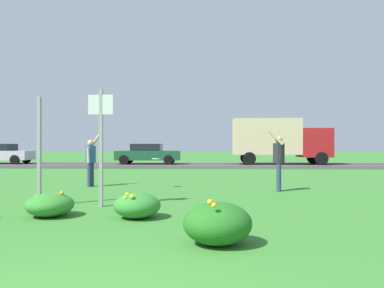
{
  "coord_description": "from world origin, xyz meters",
  "views": [
    {
      "loc": [
        1.23,
        -2.55,
        1.38
      ],
      "look_at": [
        0.76,
        8.12,
        1.4
      ],
      "focal_mm": 37.59,
      "sensor_mm": 36.0,
      "label": 1
    }
  ],
  "objects_px": {
    "sign_post_near_path": "(39,151)",
    "frisbee_white": "(156,159)",
    "person_catcher_dark_shirt": "(279,158)",
    "box_truck_red": "(279,139)",
    "person_thrower_blue_shirt": "(91,158)",
    "car_silver_leftmost": "(0,154)",
    "car_dark_green_center_left": "(148,154)",
    "sign_post_by_roadside": "(101,135)"
  },
  "relations": [
    {
      "from": "sign_post_near_path",
      "to": "frisbee_white",
      "type": "bearing_deg",
      "value": 60.69
    },
    {
      "from": "person_catcher_dark_shirt",
      "to": "box_truck_red",
      "type": "xyz_separation_m",
      "value": [
        2.85,
        16.46,
        0.82
      ]
    },
    {
      "from": "person_catcher_dark_shirt",
      "to": "frisbee_white",
      "type": "distance_m",
      "value": 3.8
    },
    {
      "from": "sign_post_near_path",
      "to": "person_thrower_blue_shirt",
      "type": "bearing_deg",
      "value": 91.41
    },
    {
      "from": "car_silver_leftmost",
      "to": "box_truck_red",
      "type": "relative_size",
      "value": 0.67
    },
    {
      "from": "car_silver_leftmost",
      "to": "box_truck_red",
      "type": "bearing_deg",
      "value": -0.0
    },
    {
      "from": "sign_post_near_path",
      "to": "car_dark_green_center_left",
      "type": "xyz_separation_m",
      "value": [
        -0.57,
        19.63,
        -0.49
      ]
    },
    {
      "from": "car_silver_leftmost",
      "to": "box_truck_red",
      "type": "distance_m",
      "value": 20.16
    },
    {
      "from": "sign_post_by_roadside",
      "to": "person_catcher_dark_shirt",
      "type": "xyz_separation_m",
      "value": [
        4.48,
        3.17,
        -0.61
      ]
    },
    {
      "from": "sign_post_by_roadside",
      "to": "frisbee_white",
      "type": "height_order",
      "value": "sign_post_by_roadside"
    },
    {
      "from": "person_thrower_blue_shirt",
      "to": "person_catcher_dark_shirt",
      "type": "bearing_deg",
      "value": -10.41
    },
    {
      "from": "sign_post_near_path",
      "to": "person_catcher_dark_shirt",
      "type": "xyz_separation_m",
      "value": [
        5.89,
        3.17,
        -0.25
      ]
    },
    {
      "from": "sign_post_near_path",
      "to": "car_dark_green_center_left",
      "type": "distance_m",
      "value": 19.64
    },
    {
      "from": "sign_post_by_roadside",
      "to": "box_truck_red",
      "type": "bearing_deg",
      "value": 69.53
    },
    {
      "from": "sign_post_by_roadside",
      "to": "car_silver_leftmost",
      "type": "relative_size",
      "value": 0.58
    },
    {
      "from": "person_catcher_dark_shirt",
      "to": "box_truck_red",
      "type": "bearing_deg",
      "value": 80.18
    },
    {
      "from": "person_thrower_blue_shirt",
      "to": "frisbee_white",
      "type": "bearing_deg",
      "value": -11.65
    },
    {
      "from": "sign_post_near_path",
      "to": "person_thrower_blue_shirt",
      "type": "height_order",
      "value": "sign_post_near_path"
    },
    {
      "from": "car_silver_leftmost",
      "to": "box_truck_red",
      "type": "xyz_separation_m",
      "value": [
        20.13,
        -0.0,
        1.06
      ]
    },
    {
      "from": "person_catcher_dark_shirt",
      "to": "frisbee_white",
      "type": "relative_size",
      "value": 6.51
    },
    {
      "from": "sign_post_by_roadside",
      "to": "car_silver_leftmost",
      "type": "distance_m",
      "value": 23.45
    },
    {
      "from": "sign_post_near_path",
      "to": "person_thrower_blue_shirt",
      "type": "distance_m",
      "value": 4.28
    },
    {
      "from": "sign_post_near_path",
      "to": "sign_post_by_roadside",
      "type": "relative_size",
      "value": 0.94
    },
    {
      "from": "person_thrower_blue_shirt",
      "to": "car_silver_leftmost",
      "type": "xyz_separation_m",
      "value": [
        -11.29,
        15.36,
        -0.19
      ]
    },
    {
      "from": "car_dark_green_center_left",
      "to": "frisbee_white",
      "type": "bearing_deg",
      "value": -80.28
    },
    {
      "from": "sign_post_near_path",
      "to": "person_catcher_dark_shirt",
      "type": "distance_m",
      "value": 6.69
    },
    {
      "from": "car_dark_green_center_left",
      "to": "box_truck_red",
      "type": "xyz_separation_m",
      "value": [
        9.31,
        -0.0,
        1.06
      ]
    },
    {
      "from": "frisbee_white",
      "to": "car_silver_leftmost",
      "type": "bearing_deg",
      "value": 130.54
    },
    {
      "from": "frisbee_white",
      "to": "sign_post_near_path",
      "type": "bearing_deg",
      "value": -119.31
    },
    {
      "from": "person_thrower_blue_shirt",
      "to": "person_catcher_dark_shirt",
      "type": "relative_size",
      "value": 0.95
    },
    {
      "from": "sign_post_by_roadside",
      "to": "car_silver_leftmost",
      "type": "height_order",
      "value": "sign_post_by_roadside"
    },
    {
      "from": "person_thrower_blue_shirt",
      "to": "box_truck_red",
      "type": "distance_m",
      "value": 17.75
    },
    {
      "from": "sign_post_by_roadside",
      "to": "car_dark_green_center_left",
      "type": "relative_size",
      "value": 0.58
    },
    {
      "from": "sign_post_by_roadside",
      "to": "frisbee_white",
      "type": "xyz_separation_m",
      "value": [
        0.73,
        3.81,
        -0.66
      ]
    },
    {
      "from": "person_thrower_blue_shirt",
      "to": "box_truck_red",
      "type": "height_order",
      "value": "box_truck_red"
    },
    {
      "from": "person_catcher_dark_shirt",
      "to": "box_truck_red",
      "type": "height_order",
      "value": "box_truck_red"
    },
    {
      "from": "sign_post_near_path",
      "to": "frisbee_white",
      "type": "distance_m",
      "value": 4.37
    },
    {
      "from": "frisbee_white",
      "to": "car_silver_leftmost",
      "type": "xyz_separation_m",
      "value": [
        -13.53,
        15.82,
        -0.19
      ]
    },
    {
      "from": "person_catcher_dark_shirt",
      "to": "car_dark_green_center_left",
      "type": "distance_m",
      "value": 17.69
    },
    {
      "from": "car_dark_green_center_left",
      "to": "car_silver_leftmost",
      "type": "bearing_deg",
      "value": 180.0
    },
    {
      "from": "sign_post_near_path",
      "to": "car_dark_green_center_left",
      "type": "bearing_deg",
      "value": 91.68
    },
    {
      "from": "sign_post_near_path",
      "to": "sign_post_by_roadside",
      "type": "height_order",
      "value": "sign_post_by_roadside"
    }
  ]
}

